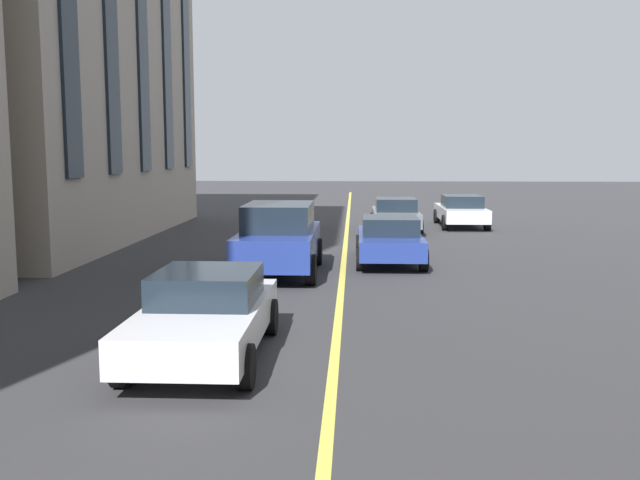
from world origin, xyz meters
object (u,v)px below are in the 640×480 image
car_blue_parked_b (390,239)px  car_white_parked_a (206,313)px  car_blue_trailing (279,238)px  car_white_oncoming (461,211)px  car_grey_far (395,214)px

car_blue_parked_b → car_white_parked_a: 10.14m
car_white_parked_a → car_blue_trailing: bearing=-2.7°
car_white_oncoming → car_blue_trailing: 13.58m
car_white_oncoming → car_blue_trailing: car_blue_trailing is taller
car_white_oncoming → car_grey_far: bearing=123.5°
car_blue_parked_b → car_white_parked_a: bearing=160.5°
car_grey_far → car_blue_trailing: bearing=159.7°
car_blue_parked_b → car_white_oncoming: size_ratio=1.00×
car_blue_trailing → car_grey_far: car_blue_trailing is taller
car_blue_parked_b → car_white_parked_a: (-9.56, 3.39, 0.00)m
car_white_oncoming → car_blue_trailing: (-11.86, 6.60, 0.27)m
car_blue_parked_b → car_grey_far: 7.99m
car_white_oncoming → car_white_parked_a: (-19.46, 6.95, 0.00)m
car_white_parked_a → car_white_oncoming: bearing=-19.7°
car_blue_trailing → car_white_oncoming: bearing=-29.1°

